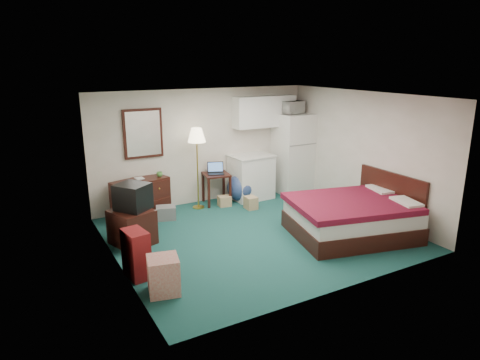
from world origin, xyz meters
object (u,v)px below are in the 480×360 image
floor_lamp (198,169)px  suitcase (136,254)px  kitchen_counter (251,177)px  fridge (293,153)px  bed (351,218)px  desk (216,189)px  tv_stand (132,227)px  dresser (141,198)px

floor_lamp → suitcase: 3.16m
kitchen_counter → fridge: (1.12, -0.06, 0.45)m
kitchen_counter → bed: size_ratio=0.47×
desk → fridge: fridge is taller
floor_lamp → suitcase: floor_lamp is taller
kitchen_counter → tv_stand: kitchen_counter is taller
bed → suitcase: (-3.83, 0.35, 0.03)m
tv_stand → floor_lamp: bearing=15.0°
desk → floor_lamp: bearing=-161.9°
kitchen_counter → fridge: 1.21m
fridge → tv_stand: (-4.21, -1.16, -0.64)m
bed → suitcase: size_ratio=2.86×
fridge → suitcase: size_ratio=2.61×
dresser → fridge: bearing=-18.2°
desk → dresser: bearing=-171.8°
floor_lamp → tv_stand: size_ratio=2.62×
tv_stand → suitcase: (-0.27, -1.22, 0.06)m
dresser → kitchen_counter: 2.56m
floor_lamp → kitchen_counter: size_ratio=1.77×
kitchen_counter → fridge: size_ratio=0.52×
tv_stand → suitcase: suitcase is taller
suitcase → tv_stand: bearing=69.0°
tv_stand → fridge: bearing=-3.2°
floor_lamp → bed: (1.81, -2.73, -0.54)m
floor_lamp → fridge: fridge is taller
desk → fridge: 2.08m
dresser → bed: (3.03, -2.84, -0.05)m
fridge → bed: bearing=-102.9°
fridge → bed: fridge is taller
bed → tv_stand: size_ratio=3.12×
desk → kitchen_counter: (0.88, -0.02, 0.15)m
fridge → suitcase: 5.11m
bed → fridge: bearing=89.8°
kitchen_counter → fridge: fridge is taller
bed → dresser: bearing=150.0°
floor_lamp → bed: floor_lamp is taller
dresser → fridge: size_ratio=0.60×
floor_lamp → desk: size_ratio=2.53×
dresser → desk: dresser is taller
floor_lamp → tv_stand: floor_lamp is taller
tv_stand → dresser: bearing=48.6°
dresser → floor_lamp: bearing=-21.8°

